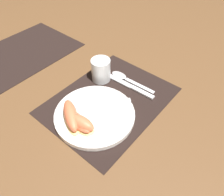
{
  "coord_description": "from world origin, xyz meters",
  "views": [
    {
      "loc": [
        -0.39,
        -0.34,
        0.54
      ],
      "look_at": [
        -0.0,
        -0.01,
        0.02
      ],
      "focal_mm": 35.0,
      "sensor_mm": 36.0,
      "label": 1
    }
  ],
  "objects_px": {
    "fork": "(96,105)",
    "knife": "(128,85)",
    "plate": "(95,115)",
    "citrus_wedge_0": "(71,116)",
    "citrus_wedge_1": "(76,121)",
    "spoon": "(124,78)",
    "citrus_wedge_2": "(80,123)",
    "juice_glass": "(101,71)"
  },
  "relations": [
    {
      "from": "fork",
      "to": "knife",
      "type": "bearing_deg",
      "value": -3.62
    },
    {
      "from": "plate",
      "to": "fork",
      "type": "relative_size",
      "value": 1.48
    },
    {
      "from": "fork",
      "to": "citrus_wedge_0",
      "type": "bearing_deg",
      "value": 169.55
    },
    {
      "from": "knife",
      "to": "citrus_wedge_1",
      "type": "xyz_separation_m",
      "value": [
        -0.25,
        0.0,
        0.03
      ]
    },
    {
      "from": "plate",
      "to": "citrus_wedge_0",
      "type": "bearing_deg",
      "value": 151.63
    },
    {
      "from": "knife",
      "to": "fork",
      "type": "bearing_deg",
      "value": 176.38
    },
    {
      "from": "plate",
      "to": "spoon",
      "type": "bearing_deg",
      "value": 11.18
    },
    {
      "from": "citrus_wedge_2",
      "to": "citrus_wedge_0",
      "type": "bearing_deg",
      "value": 89.12
    },
    {
      "from": "knife",
      "to": "citrus_wedge_2",
      "type": "distance_m",
      "value": 0.25
    },
    {
      "from": "juice_glass",
      "to": "citrus_wedge_2",
      "type": "bearing_deg",
      "value": -152.35
    },
    {
      "from": "plate",
      "to": "knife",
      "type": "height_order",
      "value": "plate"
    },
    {
      "from": "spoon",
      "to": "citrus_wedge_1",
      "type": "xyz_separation_m",
      "value": [
        -0.27,
        -0.03,
        0.03
      ]
    },
    {
      "from": "citrus_wedge_2",
      "to": "spoon",
      "type": "bearing_deg",
      "value": 9.63
    },
    {
      "from": "plate",
      "to": "citrus_wedge_2",
      "type": "bearing_deg",
      "value": -175.39
    },
    {
      "from": "citrus_wedge_1",
      "to": "citrus_wedge_2",
      "type": "distance_m",
      "value": 0.02
    },
    {
      "from": "citrus_wedge_1",
      "to": "citrus_wedge_2",
      "type": "height_order",
      "value": "citrus_wedge_2"
    },
    {
      "from": "fork",
      "to": "citrus_wedge_1",
      "type": "height_order",
      "value": "citrus_wedge_1"
    },
    {
      "from": "citrus_wedge_0",
      "to": "citrus_wedge_2",
      "type": "bearing_deg",
      "value": -90.88
    },
    {
      "from": "juice_glass",
      "to": "citrus_wedge_0",
      "type": "height_order",
      "value": "juice_glass"
    },
    {
      "from": "citrus_wedge_1",
      "to": "fork",
      "type": "bearing_deg",
      "value": 3.83
    },
    {
      "from": "spoon",
      "to": "juice_glass",
      "type": "bearing_deg",
      "value": 129.9
    },
    {
      "from": "juice_glass",
      "to": "citrus_wedge_0",
      "type": "bearing_deg",
      "value": -161.26
    },
    {
      "from": "knife",
      "to": "citrus_wedge_0",
      "type": "height_order",
      "value": "citrus_wedge_0"
    },
    {
      "from": "juice_glass",
      "to": "fork",
      "type": "bearing_deg",
      "value": -144.45
    },
    {
      "from": "fork",
      "to": "citrus_wedge_2",
      "type": "distance_m",
      "value": 0.09
    },
    {
      "from": "knife",
      "to": "spoon",
      "type": "xyz_separation_m",
      "value": [
        0.02,
        0.03,
        0.0
      ]
    },
    {
      "from": "juice_glass",
      "to": "citrus_wedge_1",
      "type": "height_order",
      "value": "juice_glass"
    },
    {
      "from": "spoon",
      "to": "citrus_wedge_1",
      "type": "bearing_deg",
      "value": -173.97
    },
    {
      "from": "citrus_wedge_0",
      "to": "spoon",
      "type": "bearing_deg",
      "value": 1.27
    },
    {
      "from": "spoon",
      "to": "fork",
      "type": "bearing_deg",
      "value": -172.89
    },
    {
      "from": "knife",
      "to": "fork",
      "type": "distance_m",
      "value": 0.16
    },
    {
      "from": "spoon",
      "to": "citrus_wedge_2",
      "type": "relative_size",
      "value": 1.81
    },
    {
      "from": "juice_glass",
      "to": "fork",
      "type": "xyz_separation_m",
      "value": [
        -0.12,
        -0.09,
        -0.02
      ]
    },
    {
      "from": "spoon",
      "to": "citrus_wedge_2",
      "type": "xyz_separation_m",
      "value": [
        -0.27,
        -0.05,
        0.03
      ]
    },
    {
      "from": "juice_glass",
      "to": "knife",
      "type": "bearing_deg",
      "value": -71.28
    },
    {
      "from": "fork",
      "to": "citrus_wedge_1",
      "type": "distance_m",
      "value": 0.09
    },
    {
      "from": "spoon",
      "to": "citrus_wedge_0",
      "type": "bearing_deg",
      "value": -178.73
    },
    {
      "from": "juice_glass",
      "to": "spoon",
      "type": "height_order",
      "value": "juice_glass"
    },
    {
      "from": "spoon",
      "to": "knife",
      "type": "bearing_deg",
      "value": -124.21
    },
    {
      "from": "knife",
      "to": "citrus_wedge_1",
      "type": "distance_m",
      "value": 0.25
    },
    {
      "from": "plate",
      "to": "fork",
      "type": "distance_m",
      "value": 0.03
    },
    {
      "from": "fork",
      "to": "citrus_wedge_2",
      "type": "relative_size",
      "value": 1.67
    }
  ]
}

